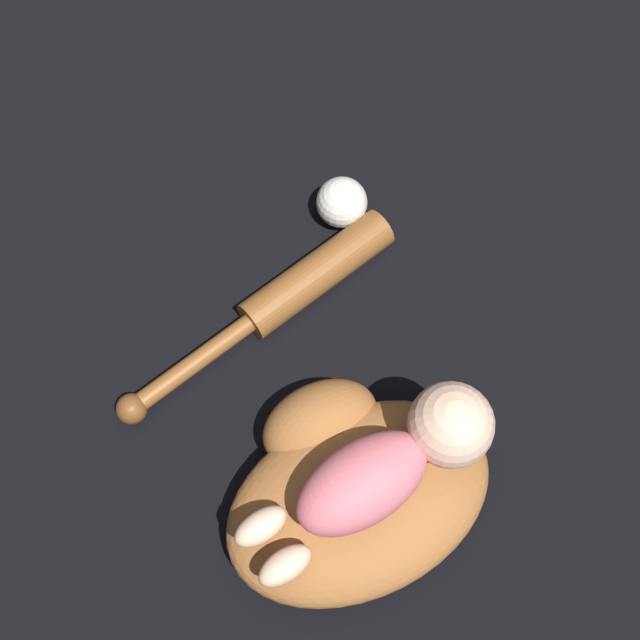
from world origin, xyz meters
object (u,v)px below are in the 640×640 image
(baby_figure, at_px, (393,462))
(baseball, at_px, (342,202))
(baseball_glove, at_px, (352,487))
(baseball_bat, at_px, (289,294))

(baby_figure, height_order, baseball, baby_figure)
(baseball_glove, bearing_deg, baseball_bat, 90.98)
(baseball_glove, bearing_deg, baby_figure, -7.02)
(baby_figure, height_order, baseball_bat, baby_figure)
(baseball_glove, relative_size, baby_figure, 1.15)
(baseball_glove, xyz_separation_m, baseball, (0.11, 0.42, -0.01))
(baseball_bat, height_order, baseball, baseball)
(baseball_glove, distance_m, baseball, 0.43)
(baseball_glove, bearing_deg, baseball, 75.21)
(baby_figure, relative_size, baseball, 4.42)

